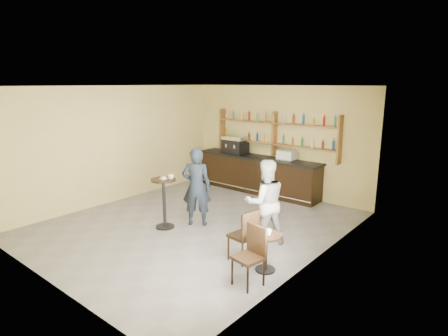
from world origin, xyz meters
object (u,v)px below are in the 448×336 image
Objects in this scene: cafe_table at (266,252)px; chair_west at (243,235)px; pastry_case at (287,156)px; bar_counter at (257,174)px; man_main at (196,187)px; chair_south at (248,257)px; patron_second at (265,202)px; espresso_machine at (235,145)px; pedestal_table at (164,203)px.

cafe_table is 0.58m from chair_west.
bar_counter is at bearing -178.47° from pastry_case.
man_main is 2.68× the size of cafe_table.
pastry_case reaches higher than chair_south.
man_main reaches higher than patron_second.
man_main is at bearing -103.99° from chair_west.
cafe_table is (1.94, -3.99, -0.91)m from pastry_case.
bar_counter is 2.30× the size of patron_second.
man_main is 1.85× the size of chair_south.
espresso_machine is 0.41× the size of man_main.
espresso_machine is 1.09× the size of cafe_table.
cafe_table is 0.68× the size of chair_west.
chair_south is (3.86, -4.59, -0.87)m from espresso_machine.
chair_west is (1.93, -0.79, -0.42)m from man_main.
espresso_machine reaches higher than bar_counter.
man_main reaches higher than bar_counter.
espresso_machine is (-0.86, 0.00, 0.82)m from bar_counter.
cafe_table is 0.69× the size of chair_south.
bar_counter is at bearing -103.41° from patron_second.
patron_second is at bearing -65.77° from pastry_case.
man_main reaches higher than cafe_table.
bar_counter is at bearing 132.59° from chair_south.
man_main is 1.80m from patron_second.
pedestal_table is 2.38m from patron_second.
man_main is at bearing -98.20° from pastry_case.
patron_second reaches higher than pastry_case.
patron_second is (2.24, 0.77, 0.31)m from pedestal_table.
chair_south is (0.60, -0.65, -0.01)m from chair_west.
man_main is at bearing -45.33° from patron_second.
patron_second is at bearing 149.93° from man_main.
man_main reaches higher than pedestal_table.
pedestal_table is 0.65× the size of patron_second.
espresso_machine is 1.87m from pastry_case.
espresso_machine is 0.75× the size of chair_west.
chair_west is at bearing -4.31° from pedestal_table.
bar_counter is 2.21× the size of man_main.
bar_counter is 3.76m from pedestal_table.
chair_south is (2.97, -0.83, -0.08)m from pedestal_table.
pedestal_table is (0.88, -3.76, -0.79)m from espresso_machine.
man_main is at bearing 159.89° from chair_south.
man_main is at bearing -81.70° from bar_counter.
chair_south is at bearing -46.69° from espresso_machine.
patron_second is (-0.74, 1.60, 0.39)m from chair_south.
bar_counter is 4.96m from cafe_table.
pastry_case reaches higher than bar_counter.
espresso_machine is 4.35m from patron_second.
pedestal_table is 0.63× the size of man_main.
patron_second reaches higher than bar_counter.
espresso_machine reaches higher than chair_south.
patron_second is (2.25, -2.99, 0.34)m from bar_counter.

